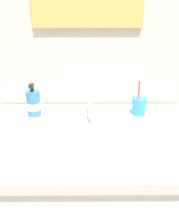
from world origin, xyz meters
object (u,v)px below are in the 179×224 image
Objects in this scene: toothbrush_red at (138,93)px; soap_dispenser at (33,103)px; faucet at (89,104)px; toothbrush_white at (142,92)px; toothbrush_cup at (138,106)px.

soap_dispenser is (-0.52, 0.01, -0.06)m from toothbrush_red.
faucet is 0.77× the size of toothbrush_red.
toothbrush_red reaches higher than toothbrush_white.
soap_dispenser is (-0.28, 0.00, 0.01)m from faucet.
toothbrush_red is at bearing -132.32° from toothbrush_white.
toothbrush_white is 0.04m from toothbrush_red.
toothbrush_white is at bearing 1.78° from soap_dispenser.
soap_dispenser reaches higher than faucet.
soap_dispenser is at bearing 178.78° from toothbrush_red.
toothbrush_red is (0.24, -0.01, 0.06)m from faucet.
toothbrush_white is 1.14× the size of soap_dispenser.
faucet is at bearing -177.47° from toothbrush_cup.
soap_dispenser is at bearing -178.22° from toothbrush_white.
faucet is 0.27m from toothbrush_white.
soap_dispenser reaches higher than toothbrush_cup.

